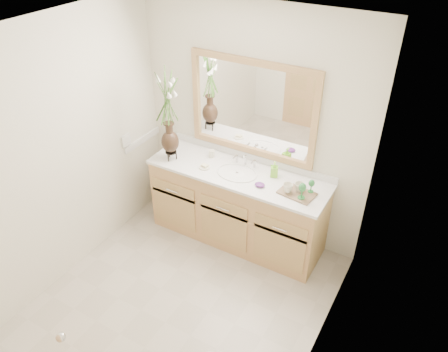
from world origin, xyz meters
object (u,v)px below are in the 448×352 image
Objects in this scene: soap_bottle at (274,170)px; tumbler at (212,154)px; flower_vase at (167,107)px; tray at (297,193)px.

tumbler is at bearing 156.15° from soap_bottle.
soap_bottle reaches higher than tumbler.
tumbler is 0.57× the size of soap_bottle.
flower_vase is 2.67× the size of tray.
soap_bottle is at bearing 159.19° from tray.
flower_vase reaches higher than soap_bottle.
tumbler is 0.25× the size of tray.
flower_vase is at bearing 169.50° from soap_bottle.
flower_vase is 0.68m from tumbler.
flower_vase reaches higher than tumbler.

